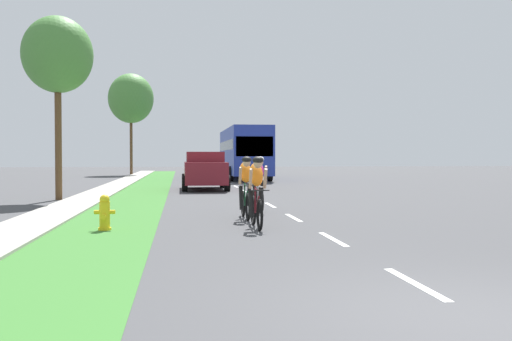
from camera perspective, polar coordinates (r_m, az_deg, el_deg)
The scene contains 12 objects.
ground_plane at distance 25.15m, azimuth -1.17°, elevation -2.15°, with size 120.00×120.00×0.00m, color #424244.
grass_verge at distance 25.03m, azimuth -11.43°, elevation -2.18°, with size 2.19×70.00×0.01m, color #38722D.
sidewalk_concrete at distance 25.21m, azimuth -15.54°, elevation -2.18°, with size 1.43×70.00×0.10m, color #9E998E.
lane_markings_center at distance 29.12m, azimuth -2.08°, elevation -1.65°, with size 0.12×54.07×0.01m.
fire_hydrant_yellow at distance 12.32m, azimuth -15.25°, elevation -4.22°, with size 0.44×0.38×0.76m.
cyclist_lead at distance 12.23m, azimuth 0.06°, elevation -2.14°, with size 0.42×1.72×1.58m.
cyclist_trailing at distance 14.04m, azimuth -1.07°, elevation -1.68°, with size 0.42×1.72×1.58m.
cyclist_distant at distance 15.81m, azimuth 0.28°, elevation -1.33°, with size 0.42×1.72×1.58m.
suv_maroon at distance 26.54m, azimuth -5.28°, elevation 0.09°, with size 2.15×4.70×1.79m.
bus_blue at distance 38.97m, azimuth -1.27°, elevation 2.04°, with size 2.78×11.60×3.48m.
street_tree_near at distance 21.67m, azimuth -19.66°, elevation 11.01°, with size 2.50×2.50×6.63m.
street_tree_far at distance 49.02m, azimuth -12.70°, elevation 7.20°, with size 3.84×3.84×8.64m.
Camera 1 is at (-2.88, -4.93, 1.58)m, focal length 39.04 mm.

